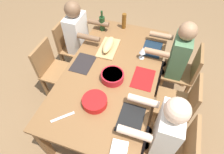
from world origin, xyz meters
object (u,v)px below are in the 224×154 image
object	(u,v)px
diner_near_left	(80,36)
cutting_board	(108,48)
diner_far_left	(175,57)
chair_far_center	(181,103)
beer_bottle	(124,21)
chair_far_left	(185,71)
serving_bowl_pasta	(95,101)
chair_near_left	(70,45)
chair_near_center	(53,68)
diner_far_right	(161,131)
serving_bowl_salad	(112,76)
dining_table	(112,75)
chair_far_right	(176,146)
wine_glass	(143,51)
wine_bottle	(102,23)
bread_loaf	(108,45)

from	to	relation	value
diner_near_left	cutting_board	world-z (taller)	diner_near_left
diner_far_left	chair_far_center	size ratio (longest dim) A/B	1.41
beer_bottle	chair_far_left	bearing A→B (deg)	71.54
diner_near_left	serving_bowl_pasta	bearing A→B (deg)	32.88
chair_near_left	diner_far_left	world-z (taller)	diner_far_left
chair_near_left	chair_near_center	distance (m)	0.52
chair_near_left	diner_far_right	world-z (taller)	diner_far_right
serving_bowl_salad	chair_far_center	bearing A→B (deg)	98.07
serving_bowl_pasta	dining_table	bearing A→B (deg)	177.77
cutting_board	chair_far_right	bearing A→B (deg)	49.33
chair_near_center	chair_far_left	xyz separation A→B (m)	(-0.52, 1.70, 0.00)
serving_bowl_salad	wine_glass	bearing A→B (deg)	152.16
chair_near_center	chair_far_left	distance (m)	1.77
dining_table	wine_bottle	world-z (taller)	wine_bottle
diner_near_left	diner_far_right	size ratio (longest dim) A/B	1.00
dining_table	chair_far_center	world-z (taller)	chair_far_center
diner_near_left	chair_near_center	size ratio (longest dim) A/B	1.41
serving_bowl_salad	serving_bowl_pasta	bearing A→B (deg)	-9.81
diner_near_left	beer_bottle	bearing A→B (deg)	120.03
diner_far_right	chair_near_left	bearing A→B (deg)	-124.74
chair_near_center	wine_glass	bearing A→B (deg)	105.95
chair_far_left	diner_far_right	bearing A→B (deg)	-9.93
chair_near_center	bread_loaf	distance (m)	0.83
chair_near_center	chair_far_right	world-z (taller)	same
dining_table	diner_near_left	world-z (taller)	diner_near_left
chair_far_left	chair_far_right	xyz separation A→B (m)	(1.05, 0.00, 0.00)
chair_far_center	serving_bowl_pasta	size ratio (longest dim) A/B	3.41
wine_bottle	beer_bottle	bearing A→B (deg)	117.18
diner_far_right	serving_bowl_salad	distance (m)	0.75
chair_near_center	wine_bottle	world-z (taller)	wine_bottle
dining_table	serving_bowl_pasta	world-z (taller)	serving_bowl_pasta
serving_bowl_pasta	cutting_board	world-z (taller)	serving_bowl_pasta
cutting_board	wine_bottle	size ratio (longest dim) A/B	1.38
wine_bottle	wine_glass	world-z (taller)	wine_bottle
diner_far_right	beer_bottle	xyz separation A→B (m)	(-1.37, -0.77, 0.15)
diner_far_right	serving_bowl_salad	bearing A→B (deg)	-123.49
diner_far_left	chair_far_center	distance (m)	0.60
chair_far_center	serving_bowl_pasta	xyz separation A→B (m)	(0.47, -0.87, 0.30)
chair_far_left	serving_bowl_pasta	distance (m)	1.36
dining_table	diner_far_right	world-z (taller)	diner_far_right
chair_near_center	chair_far_left	size ratio (longest dim) A/B	1.00
chair_far_right	serving_bowl_pasta	bearing A→B (deg)	-93.29
chair_far_center	wine_bottle	size ratio (longest dim) A/B	2.93
diner_far_right	cutting_board	bearing A→B (deg)	-136.37
chair_near_center	beer_bottle	xyz separation A→B (m)	(-0.84, 0.74, 0.37)
diner_far_left	cutting_board	world-z (taller)	diner_far_left
chair_near_left	bread_loaf	world-z (taller)	same
diner_near_left	cutting_board	distance (m)	0.53
diner_far_left	serving_bowl_salad	xyz separation A→B (m)	(0.64, -0.62, 0.09)
diner_far_right	wine_bottle	size ratio (longest dim) A/B	4.14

